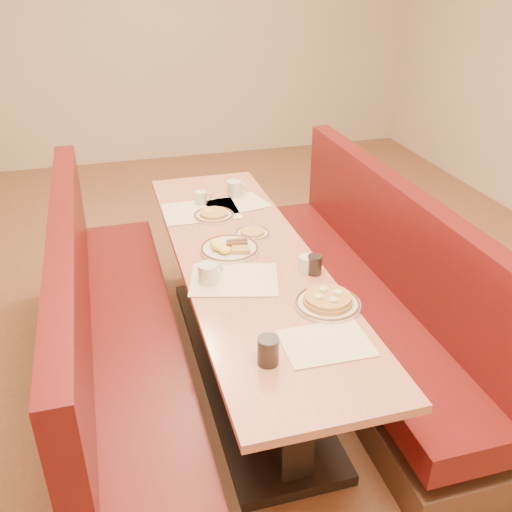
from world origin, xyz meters
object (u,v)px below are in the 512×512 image
object	(u,v)px
coffee_mug_b	(209,273)
coffee_mug_d	(201,197)
coffee_mug_a	(307,264)
diner_table	(247,316)
soda_tumbler_near	(268,351)
eggs_plate	(229,248)
booth_left	(113,339)
booth_right	(367,299)
pancake_plate	(328,302)
coffee_mug_c	(235,188)
soda_tumbler_mid	(315,265)

from	to	relation	value
coffee_mug_b	coffee_mug_d	world-z (taller)	coffee_mug_b
coffee_mug_a	coffee_mug_b	bearing A→B (deg)	176.57
diner_table	soda_tumbler_near	xyz separation A→B (m)	(-0.14, -0.87, 0.43)
eggs_plate	coffee_mug_b	distance (m)	0.34
booth_left	coffee_mug_b	xyz separation A→B (m)	(0.49, -0.21, 0.44)
coffee_mug_b	booth_left	bearing A→B (deg)	135.29
booth_right	pancake_plate	distance (m)	0.85
booth_left	coffee_mug_d	size ratio (longest dim) A/B	23.09
booth_right	soda_tumbler_near	size ratio (longest dim) A/B	21.31
pancake_plate	coffee_mug_c	size ratio (longest dim) A/B	2.21
booth_left	coffee_mug_a	xyz separation A→B (m)	(0.98, -0.23, 0.43)
soda_tumbler_mid	coffee_mug_c	bearing A→B (deg)	97.16
coffee_mug_c	eggs_plate	bearing A→B (deg)	-97.54
booth_right	pancake_plate	size ratio (longest dim) A/B	8.35
booth_right	pancake_plate	xyz separation A→B (m)	(-0.50, -0.55, 0.41)
coffee_mug_a	soda_tumbler_near	size ratio (longest dim) A/B	0.94
booth_left	soda_tumbler_mid	xyz separation A→B (m)	(1.01, -0.26, 0.44)
booth_left	eggs_plate	distance (m)	0.78
diner_table	soda_tumbler_mid	world-z (taller)	soda_tumbler_mid
soda_tumbler_near	soda_tumbler_mid	world-z (taller)	soda_tumbler_near
booth_right	coffee_mug_a	world-z (taller)	booth_right
eggs_plate	soda_tumbler_mid	xyz separation A→B (m)	(0.35, -0.35, 0.03)
pancake_plate	coffee_mug_b	world-z (taller)	coffee_mug_b
booth_left	eggs_plate	xyz separation A→B (m)	(0.66, 0.08, 0.41)
pancake_plate	coffee_mug_a	bearing A→B (deg)	86.39
coffee_mug_a	soda_tumbler_mid	xyz separation A→B (m)	(0.03, -0.03, 0.01)
diner_table	eggs_plate	size ratio (longest dim) A/B	7.90
booth_left	pancake_plate	bearing A→B (deg)	-29.94
diner_table	soda_tumbler_near	bearing A→B (deg)	-99.40
booth_right	coffee_mug_b	bearing A→B (deg)	-167.98
pancake_plate	coffee_mug_d	bearing A→B (deg)	103.72
booth_left	coffee_mug_c	xyz separation A→B (m)	(0.88, 0.83, 0.44)
coffee_mug_c	coffee_mug_d	bearing A→B (deg)	-155.48
coffee_mug_d	soda_tumbler_near	xyz separation A→B (m)	(-0.05, -1.63, 0.02)
pancake_plate	booth_right	bearing A→B (deg)	47.91
eggs_plate	soda_tumbler_near	world-z (taller)	soda_tumbler_near
diner_table	pancake_plate	distance (m)	0.72
diner_table	eggs_plate	bearing A→B (deg)	131.71
eggs_plate	coffee_mug_a	distance (m)	0.45
booth_right	coffee_mug_c	size ratio (longest dim) A/B	18.49
eggs_plate	coffee_mug_c	world-z (taller)	coffee_mug_c
booth_left	coffee_mug_a	distance (m)	1.10
booth_right	pancake_plate	world-z (taller)	booth_right
coffee_mug_a	coffee_mug_c	xyz separation A→B (m)	(-0.11, 1.06, 0.01)
diner_table	coffee_mug_c	size ratio (longest dim) A/B	18.49
booth_left	coffee_mug_b	size ratio (longest dim) A/B	19.24
booth_right	soda_tumbler_mid	xyz separation A→B (m)	(-0.45, -0.26, 0.44)
booth_left	soda_tumbler_mid	size ratio (longest dim) A/B	25.29
diner_table	coffee_mug_a	distance (m)	0.54
pancake_plate	booth_left	bearing A→B (deg)	150.06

